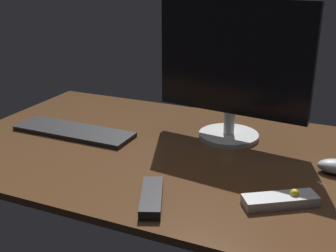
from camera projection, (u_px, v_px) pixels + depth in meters
desk at (175, 153)px, 131.95cm from camera, size 140.00×84.00×2.00cm
monitor at (232, 69)px, 133.02cm from camera, size 49.74×19.64×44.52cm
keyboard at (74, 131)px, 144.67cm from camera, size 41.93×12.89×1.43cm
media_remote at (281, 200)px, 101.20cm from camera, size 17.81×14.19×3.82cm
tv_remote at (151, 197)px, 102.38cm from camera, size 11.09×17.56×2.47cm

